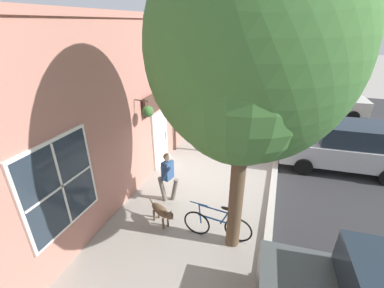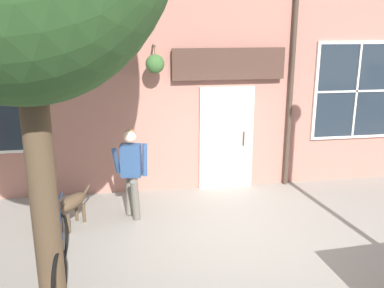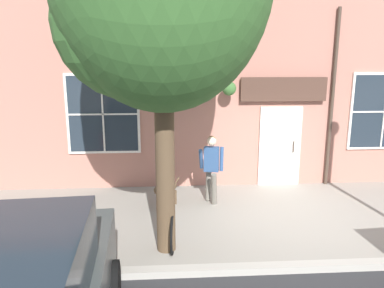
{
  "view_description": "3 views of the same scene",
  "coord_description": "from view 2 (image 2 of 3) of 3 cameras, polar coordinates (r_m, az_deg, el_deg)",
  "views": [
    {
      "loc": [
        1.76,
        -7.27,
        4.95
      ],
      "look_at": [
        -0.86,
        0.34,
        1.11
      ],
      "focal_mm": 24.0,
      "sensor_mm": 36.0,
      "label": 1
    },
    {
      "loc": [
        6.0,
        -1.51,
        3.32
      ],
      "look_at": [
        -0.71,
        -0.44,
        1.38
      ],
      "focal_mm": 40.0,
      "sensor_mm": 36.0,
      "label": 2
    },
    {
      "loc": [
        7.25,
        -2.43,
        3.3
      ],
      "look_at": [
        -0.77,
        -1.91,
        1.47
      ],
      "focal_mm": 35.0,
      "sensor_mm": 36.0,
      "label": 3
    }
  ],
  "objects": [
    {
      "name": "storefront_facade",
      "position": [
        8.51,
        1.21,
        11.07
      ],
      "size": [
        0.95,
        18.0,
        5.2
      ],
      "color": "#B27566",
      "rests_on": "ground_plane"
    },
    {
      "name": "pedestrian_walking",
      "position": [
        7.39,
        -8.1,
        -2.95
      ],
      "size": [
        0.67,
        0.61,
        1.6
      ],
      "color": "#6B665B",
      "rests_on": "ground_plane"
    },
    {
      "name": "dog_on_leash",
      "position": [
        7.39,
        -16.07,
        -7.73
      ],
      "size": [
        1.0,
        0.62,
        0.65
      ],
      "color": "brown",
      "rests_on": "ground_plane"
    },
    {
      "name": "leaning_bicycle",
      "position": [
        6.08,
        -17.13,
        -13.75
      ],
      "size": [
        1.74,
        0.2,
        1.0
      ],
      "color": "black",
      "rests_on": "ground_plane"
    },
    {
      "name": "ground_plane",
      "position": [
        7.02,
        4.58,
        -12.34
      ],
      "size": [
        90.0,
        90.0,
        0.0
      ],
      "primitive_type": "plane",
      "color": "gray"
    }
  ]
}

